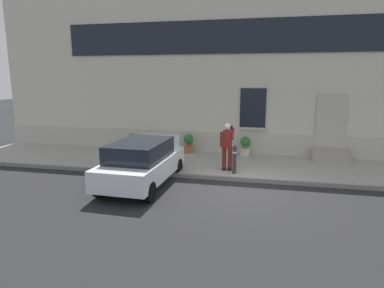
% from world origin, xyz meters
% --- Properties ---
extents(ground_plane, '(80.00, 80.00, 0.00)m').
position_xyz_m(ground_plane, '(0.00, 0.00, 0.00)').
color(ground_plane, '#232326').
extents(sidewalk, '(24.00, 3.60, 0.15)m').
position_xyz_m(sidewalk, '(0.00, 2.80, 0.07)').
color(sidewalk, '#99968E').
rests_on(sidewalk, ground).
extents(curb_edge, '(24.00, 0.12, 0.15)m').
position_xyz_m(curb_edge, '(0.00, 0.94, 0.07)').
color(curb_edge, gray).
rests_on(curb_edge, ground).
extents(building_facade, '(24.00, 1.52, 7.50)m').
position_xyz_m(building_facade, '(0.01, 5.29, 3.73)').
color(building_facade, beige).
rests_on(building_facade, ground).
extents(entrance_stoop, '(1.41, 0.96, 0.48)m').
position_xyz_m(entrance_stoop, '(3.32, 4.23, 0.34)').
color(entrance_stoop, '#9E998E').
rests_on(entrance_stoop, sidewalk).
extents(hatchback_car_white, '(1.89, 4.11, 1.50)m').
position_xyz_m(hatchback_car_white, '(-3.22, -0.15, 0.79)').
color(hatchback_car_white, white).
rests_on(hatchback_car_white, ground).
extents(bollard_near_person, '(0.15, 0.15, 1.04)m').
position_xyz_m(bollard_near_person, '(-0.33, 1.35, 0.71)').
color(bollard_near_person, '#333338').
rests_on(bollard_near_person, sidewalk).
extents(bollard_far_left, '(0.15, 0.15, 1.04)m').
position_xyz_m(bollard_far_left, '(-4.11, 1.35, 0.71)').
color(bollard_far_left, '#333338').
rests_on(bollard_far_left, sidewalk).
extents(person_on_phone, '(0.51, 0.47, 1.75)m').
position_xyz_m(person_on_phone, '(-0.64, 1.68, 1.15)').
color(person_on_phone, maroon).
rests_on(person_on_phone, sidewalk).
extents(planter_olive, '(0.44, 0.44, 0.86)m').
position_xyz_m(planter_olive, '(-5.21, 3.84, 0.61)').
color(planter_olive, '#606B38').
rests_on(planter_olive, sidewalk).
extents(planter_terracotta, '(0.44, 0.44, 0.86)m').
position_xyz_m(planter_terracotta, '(-2.67, 4.21, 0.61)').
color(planter_terracotta, '#B25B38').
rests_on(planter_terracotta, sidewalk).
extents(planter_cream, '(0.44, 0.44, 0.86)m').
position_xyz_m(planter_cream, '(-0.13, 4.14, 0.61)').
color(planter_cream, beige).
rests_on(planter_cream, sidewalk).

